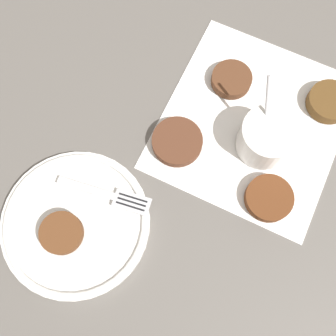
# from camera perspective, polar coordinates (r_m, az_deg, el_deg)

# --- Properties ---
(ground_plane) EXTENTS (4.00, 4.00, 0.00)m
(ground_plane) POSITION_cam_1_polar(r_m,az_deg,el_deg) (0.70, 12.13, 7.39)
(ground_plane) COLOR #605B56
(napkin) EXTENTS (0.34, 0.32, 0.00)m
(napkin) POSITION_cam_1_polar(r_m,az_deg,el_deg) (0.70, 12.17, 6.47)
(napkin) COLOR white
(napkin) RESTS_ON ground_plane
(sauce_bowl) EXTENTS (0.10, 0.09, 0.12)m
(sauce_bowl) POSITION_cam_1_polar(r_m,az_deg,el_deg) (0.66, 14.05, 4.21)
(sauce_bowl) COLOR white
(sauce_bowl) RESTS_ON napkin
(fritter_0) EXTENTS (0.07, 0.07, 0.02)m
(fritter_0) POSITION_cam_1_polar(r_m,az_deg,el_deg) (0.71, 9.19, 12.57)
(fritter_0) COLOR brown
(fritter_0) RESTS_ON napkin
(fritter_1) EXTENTS (0.08, 0.08, 0.02)m
(fritter_1) POSITION_cam_1_polar(r_m,az_deg,el_deg) (0.66, 1.34, 3.83)
(fritter_1) COLOR #573220
(fritter_1) RESTS_ON napkin
(fritter_2) EXTENTS (0.08, 0.08, 0.02)m
(fritter_2) POSITION_cam_1_polar(r_m,az_deg,el_deg) (0.74, 22.38, 8.87)
(fritter_2) COLOR brown
(fritter_2) RESTS_ON napkin
(fritter_3) EXTENTS (0.08, 0.08, 0.02)m
(fritter_3) POSITION_cam_1_polar(r_m,az_deg,el_deg) (0.65, 14.42, -4.26)
(fritter_3) COLOR brown
(fritter_3) RESTS_ON napkin
(serving_plate) EXTENTS (0.24, 0.24, 0.02)m
(serving_plate) POSITION_cam_1_polar(r_m,az_deg,el_deg) (0.64, -13.28, -7.75)
(serving_plate) COLOR white
(serving_plate) RESTS_ON ground_plane
(fritter_on_plate) EXTENTS (0.07, 0.07, 0.02)m
(fritter_on_plate) POSITION_cam_1_polar(r_m,az_deg,el_deg) (0.62, -15.21, -9.09)
(fritter_on_plate) COLOR brown
(fritter_on_plate) RESTS_ON serving_plate
(fork) EXTENTS (0.05, 0.15, 0.00)m
(fork) POSITION_cam_1_polar(r_m,az_deg,el_deg) (0.62, -7.90, -4.14)
(fork) COLOR silver
(fork) RESTS_ON serving_plate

